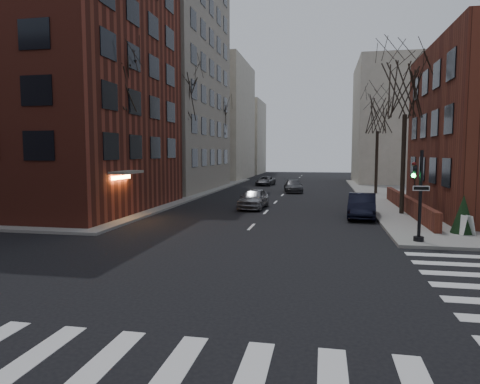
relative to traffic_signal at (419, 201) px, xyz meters
The scene contains 22 objects.
ground 12.15m from the traffic_signal, 131.43° to the right, with size 160.00×160.00×0.00m, color black.
sidewalk_far_left 42.53m from the traffic_signal, 150.37° to the left, with size 44.00×44.00×0.15m, color gray.
building_left_brick 25.61m from the traffic_signal, 162.24° to the left, with size 15.00×15.00×18.00m, color maroon.
building_left_tan 37.33m from the traffic_signal, 134.92° to the left, with size 18.00×18.00×28.00m, color gray.
low_wall_right 10.18m from the traffic_signal, 82.24° to the left, with size 0.35×16.00×1.00m, color #5E281B.
building_distant_la 51.89m from the traffic_signal, 116.50° to the left, with size 14.00×16.00×18.00m, color beige.
building_distant_ra 42.05m from the traffic_signal, 80.23° to the left, with size 14.00×14.00×16.00m, color beige.
building_distant_lb 66.59m from the traffic_signal, 108.38° to the left, with size 10.00×12.00×14.00m, color beige.
traffic_signal is the anchor object (origin of this frame).
tree_left_a 18.66m from the traffic_signal, 163.35° to the left, with size 4.18×4.18×10.26m.
tree_left_b 24.87m from the traffic_signal, 134.54° to the left, with size 4.40×4.40×10.80m.
tree_left_c 35.76m from the traffic_signal, 118.36° to the left, with size 3.96×3.96×9.72m.
tree_right_a 10.92m from the traffic_signal, 84.53° to the left, with size 3.96×3.96×9.72m.
tree_right_b 23.71m from the traffic_signal, 87.85° to the left, with size 3.74×3.74×9.18m.
streetlamp_near 20.86m from the traffic_signal, 141.13° to the left, with size 0.36×0.36×6.28m.
streetlamp_far 36.81m from the traffic_signal, 116.06° to the left, with size 0.36×0.36×6.28m.
parked_sedan 7.82m from the traffic_signal, 102.98° to the left, with size 1.61×4.61×1.52m, color black.
car_lane_silver 14.03m from the traffic_signal, 130.43° to the left, with size 1.73×4.31×1.47m, color gray.
car_lane_gray 25.29m from the traffic_signal, 106.41° to the left, with size 1.79×4.41×1.28m, color #393A3E.
car_lane_far 34.70m from the traffic_signal, 108.80° to the left, with size 1.87×4.05×1.13m, color #47474C.
sandwich_board 3.49m from the traffic_signal, 37.81° to the left, with size 0.42×0.59×0.95m, color white.
evergreen_shrub 3.61m from the traffic_signal, 43.18° to the left, with size 1.11×1.11×1.86m, color black.
Camera 1 is at (3.82, -10.77, 4.03)m, focal length 32.00 mm.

